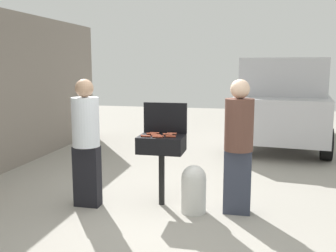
{
  "coord_description": "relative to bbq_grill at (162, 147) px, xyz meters",
  "views": [
    {
      "loc": [
        1.03,
        -4.64,
        1.88
      ],
      "look_at": [
        -0.17,
        0.72,
        1.0
      ],
      "focal_mm": 41.08,
      "sensor_mm": 36.0,
      "label": 1
    }
  ],
  "objects": [
    {
      "name": "hot_dog_0",
      "position": [
        -0.02,
        -0.14,
        0.16
      ],
      "size": [
        0.13,
        0.03,
        0.03
      ],
      "primitive_type": "cylinder",
      "rotation": [
        0.0,
        1.57,
        0.03
      ],
      "color": "#B74C33",
      "rests_on": "bbq_grill"
    },
    {
      "name": "hot_dog_2",
      "position": [
        -0.01,
        -0.1,
        0.16
      ],
      "size": [
        0.13,
        0.03,
        0.03
      ],
      "primitive_type": "cylinder",
      "rotation": [
        0.0,
        1.57,
        -0.0
      ],
      "color": "#B74C33",
      "rests_on": "bbq_grill"
    },
    {
      "name": "hot_dog_3",
      "position": [
        -0.12,
        0.11,
        0.16
      ],
      "size": [
        0.13,
        0.03,
        0.03
      ],
      "primitive_type": "cylinder",
      "rotation": [
        0.0,
        1.57,
        0.02
      ],
      "color": "#B74C33",
      "rests_on": "bbq_grill"
    },
    {
      "name": "person_right",
      "position": [
        1.01,
        -0.09,
        0.12
      ],
      "size": [
        0.36,
        0.36,
        1.7
      ],
      "rotation": [
        0.0,
        0.0,
        3.13
      ],
      "color": "#333847",
      "rests_on": "ground"
    },
    {
      "name": "hot_dog_1",
      "position": [
        0.07,
        0.05,
        0.16
      ],
      "size": [
        0.13,
        0.04,
        0.03
      ],
      "primitive_type": "cylinder",
      "rotation": [
        0.0,
        1.57,
        -0.1
      ],
      "color": "#C6593D",
      "rests_on": "bbq_grill"
    },
    {
      "name": "parked_minivan",
      "position": [
        1.89,
        4.68,
        0.22
      ],
      "size": [
        2.44,
        4.59,
        2.02
      ],
      "rotation": [
        0.0,
        0.0,
        3.03
      ],
      "color": "#B7B7BC",
      "rests_on": "ground"
    },
    {
      "name": "hot_dog_6",
      "position": [
        0.15,
        -0.08,
        0.16
      ],
      "size": [
        0.13,
        0.04,
        0.03
      ],
      "primitive_type": "cylinder",
      "rotation": [
        0.0,
        1.57,
        0.08
      ],
      "color": "#AD4228",
      "rests_on": "bbq_grill"
    },
    {
      "name": "bbq_grill",
      "position": [
        0.0,
        0.0,
        0.0
      ],
      "size": [
        0.6,
        0.44,
        0.95
      ],
      "color": "black",
      "rests_on": "ground"
    },
    {
      "name": "hot_dog_4",
      "position": [
        -0.18,
        -0.13,
        0.16
      ],
      "size": [
        0.13,
        0.04,
        0.03
      ],
      "primitive_type": "cylinder",
      "rotation": [
        0.0,
        1.57,
        -0.07
      ],
      "color": "#AD4228",
      "rests_on": "bbq_grill"
    },
    {
      "name": "person_left",
      "position": [
        -0.96,
        -0.26,
        0.12
      ],
      "size": [
        0.36,
        0.36,
        1.7
      ],
      "rotation": [
        0.0,
        0.0,
        -0.11
      ],
      "color": "black",
      "rests_on": "ground"
    },
    {
      "name": "propane_tank",
      "position": [
        0.46,
        -0.18,
        -0.48
      ],
      "size": [
        0.32,
        0.32,
        0.62
      ],
      "color": "silver",
      "rests_on": "ground"
    },
    {
      "name": "hot_dog_5",
      "position": [
        -0.07,
        -0.03,
        0.16
      ],
      "size": [
        0.13,
        0.04,
        0.03
      ],
      "primitive_type": "cylinder",
      "rotation": [
        0.0,
        1.57,
        -0.09
      ],
      "color": "#C6593D",
      "rests_on": "bbq_grill"
    },
    {
      "name": "grill_lid_open",
      "position": [
        0.0,
        0.22,
        0.36
      ],
      "size": [
        0.6,
        0.05,
        0.42
      ],
      "primitive_type": "cube",
      "color": "black",
      "rests_on": "bbq_grill"
    },
    {
      "name": "hot_dog_8",
      "position": [
        0.11,
        0.12,
        0.16
      ],
      "size": [
        0.13,
        0.03,
        0.03
      ],
      "primitive_type": "cylinder",
      "rotation": [
        0.0,
        1.57,
        0.05
      ],
      "color": "#C6593D",
      "rests_on": "bbq_grill"
    },
    {
      "name": "ground_plane",
      "position": [
        0.14,
        -0.22,
        -0.8
      ],
      "size": [
        24.0,
        24.0,
        0.0
      ],
      "primitive_type": "plane",
      "color": "#9E998E"
    },
    {
      "name": "hot_dog_7",
      "position": [
        -0.15,
        0.04,
        0.16
      ],
      "size": [
        0.13,
        0.03,
        0.03
      ],
      "primitive_type": "cylinder",
      "rotation": [
        0.0,
        1.57,
        0.05
      ],
      "color": "#B74C33",
      "rests_on": "bbq_grill"
    }
  ]
}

